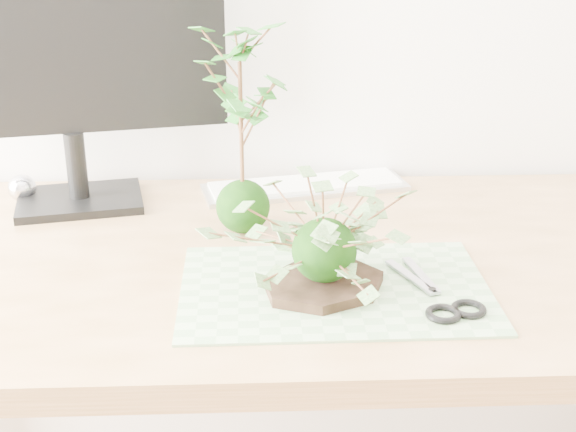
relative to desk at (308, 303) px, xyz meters
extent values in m
cube|color=tan|center=(0.00, 0.00, 0.07)|extent=(1.60, 0.70, 0.04)
cube|color=#6F9A66|center=(0.03, -0.12, 0.09)|extent=(0.44, 0.29, 0.00)
cylinder|color=black|center=(0.01, -0.13, 0.10)|extent=(0.24, 0.24, 0.01)
sphere|color=black|center=(0.01, -0.13, 0.15)|extent=(0.09, 0.09, 0.09)
sphere|color=black|center=(-0.10, 0.09, 0.13)|extent=(0.09, 0.09, 0.09)
cylinder|color=#54331C|center=(-0.10, 0.09, 0.26)|extent=(0.01, 0.01, 0.22)
cube|color=#B8B8B8|center=(0.01, 0.28, 0.09)|extent=(0.40, 0.19, 0.01)
cube|color=white|center=(0.01, 0.28, 0.10)|extent=(0.37, 0.16, 0.01)
cube|color=black|center=(-0.40, 0.23, 0.10)|extent=(0.24, 0.20, 0.01)
cylinder|color=black|center=(-0.40, 0.23, 0.16)|extent=(0.04, 0.04, 0.12)
cube|color=black|center=(-0.40, 0.24, 0.39)|extent=(0.54, 0.13, 0.34)
sphere|color=silver|center=(-0.50, 0.25, 0.11)|extent=(0.05, 0.05, 0.05)
cube|color=#908F9C|center=(0.16, -0.10, 0.09)|extent=(0.06, 0.11, 0.00)
cube|color=#908F9C|center=(0.17, -0.10, 0.09)|extent=(0.04, 0.12, 0.00)
torus|color=black|center=(0.15, -0.21, 0.10)|extent=(0.06, 0.06, 0.01)
torus|color=black|center=(0.19, -0.21, 0.10)|extent=(0.06, 0.06, 0.01)
camera|label=1|loc=(-0.08, -1.13, 0.61)|focal=50.00mm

